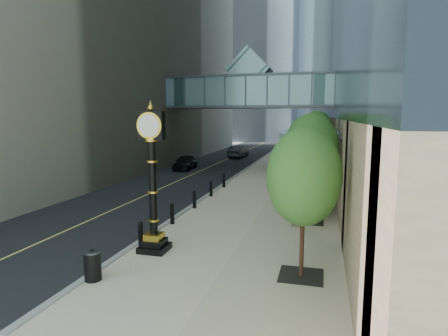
{
  "coord_description": "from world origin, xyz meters",
  "views": [
    {
      "loc": [
        4.14,
        -8.73,
        5.18
      ],
      "look_at": [
        -0.16,
        7.48,
        2.84
      ],
      "focal_mm": 30.0,
      "sensor_mm": 36.0,
      "label": 1
    }
  ],
  "objects_px": {
    "pedestrian": "(294,210)",
    "car_near": "(185,162)",
    "street_clock": "(153,189)",
    "car_far": "(238,152)",
    "trash_bin": "(93,266)"
  },
  "relations": [
    {
      "from": "pedestrian",
      "to": "car_near",
      "type": "height_order",
      "value": "pedestrian"
    },
    {
      "from": "street_clock",
      "to": "car_far",
      "type": "distance_m",
      "value": 32.98
    },
    {
      "from": "pedestrian",
      "to": "car_near",
      "type": "xyz_separation_m",
      "value": [
        -11.7,
        16.69,
        -0.12
      ]
    },
    {
      "from": "car_near",
      "to": "car_far",
      "type": "height_order",
      "value": "car_far"
    },
    {
      "from": "pedestrian",
      "to": "car_near",
      "type": "distance_m",
      "value": 20.38
    },
    {
      "from": "trash_bin",
      "to": "car_near",
      "type": "bearing_deg",
      "value": 104.07
    },
    {
      "from": "pedestrian",
      "to": "car_far",
      "type": "bearing_deg",
      "value": -87.83
    },
    {
      "from": "trash_bin",
      "to": "car_far",
      "type": "bearing_deg",
      "value": 95.33
    },
    {
      "from": "pedestrian",
      "to": "car_far",
      "type": "relative_size",
      "value": 0.34
    },
    {
      "from": "trash_bin",
      "to": "car_far",
      "type": "height_order",
      "value": "car_far"
    },
    {
      "from": "trash_bin",
      "to": "pedestrian",
      "type": "xyz_separation_m",
      "value": [
        5.65,
        7.43,
        0.32
      ]
    },
    {
      "from": "street_clock",
      "to": "car_near",
      "type": "relative_size",
      "value": 1.36
    },
    {
      "from": "street_clock",
      "to": "car_far",
      "type": "bearing_deg",
      "value": 96.28
    },
    {
      "from": "street_clock",
      "to": "pedestrian",
      "type": "bearing_deg",
      "value": 42.14
    },
    {
      "from": "car_near",
      "to": "trash_bin",
      "type": "bearing_deg",
      "value": -80.14
    }
  ]
}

